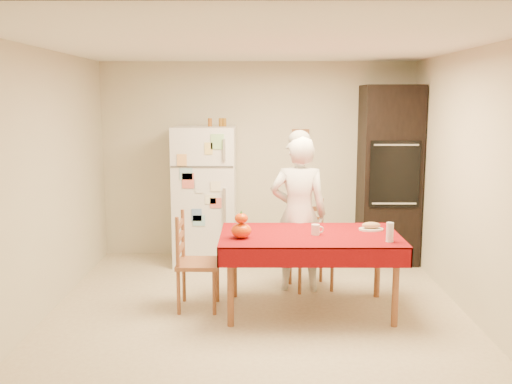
{
  "coord_description": "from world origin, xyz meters",
  "views": [
    {
      "loc": [
        0.01,
        -5.09,
        2.03
      ],
      "look_at": [
        -0.01,
        0.2,
        1.17
      ],
      "focal_mm": 40.0,
      "sensor_mm": 36.0,
      "label": 1
    }
  ],
  "objects_px": {
    "oven_cabinet": "(389,175)",
    "wine_glass": "(390,232)",
    "refrigerator": "(205,195)",
    "chair_far": "(309,241)",
    "chair_left": "(192,258)",
    "coffee_mug": "(316,230)",
    "bread_plate": "(371,229)",
    "seated_woman": "(299,214)",
    "dining_table": "(310,241)",
    "pumpkin_lower": "(241,231)"
  },
  "relations": [
    {
      "from": "refrigerator",
      "to": "pumpkin_lower",
      "type": "relative_size",
      "value": 9.09
    },
    {
      "from": "wine_glass",
      "to": "coffee_mug",
      "type": "bearing_deg",
      "value": 157.91
    },
    {
      "from": "bread_plate",
      "to": "chair_left",
      "type": "bearing_deg",
      "value": -176.71
    },
    {
      "from": "chair_far",
      "to": "bread_plate",
      "type": "height_order",
      "value": "chair_far"
    },
    {
      "from": "coffee_mug",
      "to": "pumpkin_lower",
      "type": "relative_size",
      "value": 0.53
    },
    {
      "from": "oven_cabinet",
      "to": "coffee_mug",
      "type": "xyz_separation_m",
      "value": [
        -1.08,
        -1.76,
        -0.29
      ]
    },
    {
      "from": "coffee_mug",
      "to": "wine_glass",
      "type": "distance_m",
      "value": 0.69
    },
    {
      "from": "dining_table",
      "to": "seated_woman",
      "type": "relative_size",
      "value": 1.03
    },
    {
      "from": "chair_far",
      "to": "coffee_mug",
      "type": "xyz_separation_m",
      "value": [
        -0.01,
        -0.77,
        0.3
      ]
    },
    {
      "from": "seated_woman",
      "to": "bread_plate",
      "type": "xyz_separation_m",
      "value": [
        0.68,
        -0.46,
        -0.06
      ]
    },
    {
      "from": "dining_table",
      "to": "chair_far",
      "type": "relative_size",
      "value": 1.79
    },
    {
      "from": "chair_left",
      "to": "seated_woman",
      "type": "bearing_deg",
      "value": -61.69
    },
    {
      "from": "chair_far",
      "to": "pumpkin_lower",
      "type": "bearing_deg",
      "value": -142.45
    },
    {
      "from": "coffee_mug",
      "to": "pumpkin_lower",
      "type": "bearing_deg",
      "value": -169.73
    },
    {
      "from": "refrigerator",
      "to": "wine_glass",
      "type": "xyz_separation_m",
      "value": [
        1.84,
        -1.97,
        -0.0
      ]
    },
    {
      "from": "pumpkin_lower",
      "to": "bread_plate",
      "type": "distance_m",
      "value": 1.31
    },
    {
      "from": "seated_woman",
      "to": "dining_table",
      "type": "bearing_deg",
      "value": 98.24
    },
    {
      "from": "oven_cabinet",
      "to": "chair_far",
      "type": "height_order",
      "value": "oven_cabinet"
    },
    {
      "from": "refrigerator",
      "to": "chair_far",
      "type": "distance_m",
      "value": 1.57
    },
    {
      "from": "chair_left",
      "to": "oven_cabinet",
      "type": "bearing_deg",
      "value": -53.02
    },
    {
      "from": "dining_table",
      "to": "seated_woman",
      "type": "xyz_separation_m",
      "value": [
        -0.06,
        0.63,
        0.14
      ]
    },
    {
      "from": "refrigerator",
      "to": "pumpkin_lower",
      "type": "bearing_deg",
      "value": -74.69
    },
    {
      "from": "chair_left",
      "to": "coffee_mug",
      "type": "bearing_deg",
      "value": -93.79
    },
    {
      "from": "bread_plate",
      "to": "dining_table",
      "type": "bearing_deg",
      "value": -164.74
    },
    {
      "from": "refrigerator",
      "to": "coffee_mug",
      "type": "height_order",
      "value": "refrigerator"
    },
    {
      "from": "seated_woman",
      "to": "wine_glass",
      "type": "bearing_deg",
      "value": 131.99
    },
    {
      "from": "refrigerator",
      "to": "bread_plate",
      "type": "distance_m",
      "value": 2.33
    },
    {
      "from": "refrigerator",
      "to": "coffee_mug",
      "type": "xyz_separation_m",
      "value": [
        1.2,
        -1.71,
        -0.04
      ]
    },
    {
      "from": "oven_cabinet",
      "to": "wine_glass",
      "type": "xyz_separation_m",
      "value": [
        -0.44,
        -2.02,
        -0.25
      ]
    },
    {
      "from": "refrigerator",
      "to": "seated_woman",
      "type": "height_order",
      "value": "refrigerator"
    },
    {
      "from": "chair_left",
      "to": "wine_glass",
      "type": "bearing_deg",
      "value": -100.2
    },
    {
      "from": "chair_left",
      "to": "wine_glass",
      "type": "relative_size",
      "value": 5.4
    },
    {
      "from": "coffee_mug",
      "to": "wine_glass",
      "type": "height_order",
      "value": "wine_glass"
    },
    {
      "from": "dining_table",
      "to": "coffee_mug",
      "type": "distance_m",
      "value": 0.13
    },
    {
      "from": "refrigerator",
      "to": "pumpkin_lower",
      "type": "height_order",
      "value": "refrigerator"
    },
    {
      "from": "chair_far",
      "to": "coffee_mug",
      "type": "distance_m",
      "value": 0.83
    },
    {
      "from": "refrigerator",
      "to": "chair_left",
      "type": "relative_size",
      "value": 1.79
    },
    {
      "from": "refrigerator",
      "to": "seated_woman",
      "type": "bearing_deg",
      "value": -44.1
    },
    {
      "from": "chair_far",
      "to": "bread_plate",
      "type": "xyz_separation_m",
      "value": [
        0.55,
        -0.57,
        0.26
      ]
    },
    {
      "from": "oven_cabinet",
      "to": "wine_glass",
      "type": "height_order",
      "value": "oven_cabinet"
    },
    {
      "from": "refrigerator",
      "to": "oven_cabinet",
      "type": "bearing_deg",
      "value": 1.18
    },
    {
      "from": "oven_cabinet",
      "to": "wine_glass",
      "type": "distance_m",
      "value": 2.08
    },
    {
      "from": "coffee_mug",
      "to": "wine_glass",
      "type": "bearing_deg",
      "value": -22.09
    },
    {
      "from": "refrigerator",
      "to": "wine_glass",
      "type": "distance_m",
      "value": 2.7
    },
    {
      "from": "seated_woman",
      "to": "pumpkin_lower",
      "type": "bearing_deg",
      "value": 55.71
    },
    {
      "from": "oven_cabinet",
      "to": "chair_far",
      "type": "relative_size",
      "value": 2.32
    },
    {
      "from": "oven_cabinet",
      "to": "seated_woman",
      "type": "distance_m",
      "value": 1.65
    },
    {
      "from": "coffee_mug",
      "to": "bread_plate",
      "type": "distance_m",
      "value": 0.6
    },
    {
      "from": "oven_cabinet",
      "to": "chair_far",
      "type": "distance_m",
      "value": 1.57
    },
    {
      "from": "coffee_mug",
      "to": "chair_left",
      "type": "bearing_deg",
      "value": 175.41
    }
  ]
}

